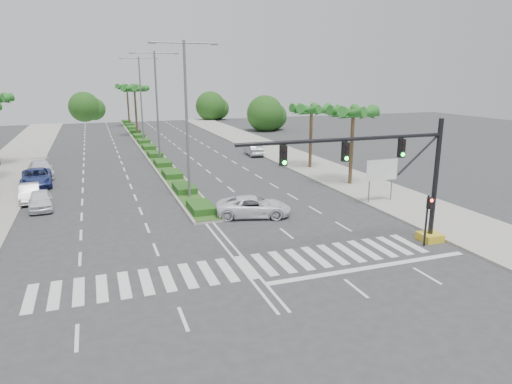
# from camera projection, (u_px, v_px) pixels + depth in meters

# --- Properties ---
(ground) EXTENTS (160.00, 160.00, 0.00)m
(ground) POSITION_uv_depth(u_px,v_px,m) (246.00, 267.00, 23.28)
(ground) COLOR #333335
(ground) RESTS_ON ground
(footpath_right) EXTENTS (6.00, 120.00, 0.15)m
(footpath_right) POSITION_uv_depth(u_px,v_px,m) (325.00, 171.00, 46.47)
(footpath_right) COLOR gray
(footpath_right) RESTS_ON ground
(median) EXTENTS (2.20, 75.00, 0.20)m
(median) POSITION_uv_depth(u_px,v_px,m) (145.00, 144.00, 64.28)
(median) COLOR gray
(median) RESTS_ON ground
(median_grass) EXTENTS (1.80, 75.00, 0.04)m
(median_grass) POSITION_uv_depth(u_px,v_px,m) (145.00, 143.00, 64.25)
(median_grass) COLOR #2A4F1B
(median_grass) RESTS_ON median
(signal_gantry) EXTENTS (12.60, 1.20, 7.20)m
(signal_gantry) POSITION_uv_depth(u_px,v_px,m) (403.00, 187.00, 25.46)
(signal_gantry) COLOR gold
(signal_gantry) RESTS_ON ground
(pedestrian_signal) EXTENTS (0.28, 0.36, 3.00)m
(pedestrian_signal) POSITION_uv_depth(u_px,v_px,m) (428.00, 212.00, 25.63)
(pedestrian_signal) COLOR black
(pedestrian_signal) RESTS_ON ground
(direction_sign) EXTENTS (2.70, 0.11, 3.40)m
(direction_sign) POSITION_uv_depth(u_px,v_px,m) (382.00, 172.00, 34.38)
(direction_sign) COLOR slate
(direction_sign) RESTS_ON ground
(palm_right_near) EXTENTS (4.57, 4.68, 7.05)m
(palm_right_near) POSITION_uv_depth(u_px,v_px,m) (353.00, 115.00, 39.25)
(palm_right_near) COLOR brown
(palm_right_near) RESTS_ON ground
(palm_right_far) EXTENTS (4.57, 4.68, 6.75)m
(palm_right_far) POSITION_uv_depth(u_px,v_px,m) (312.00, 112.00, 46.62)
(palm_right_far) COLOR brown
(palm_right_far) RESTS_ON ground
(palm_median_a) EXTENTS (4.57, 4.68, 8.05)m
(palm_median_a) POSITION_uv_depth(u_px,v_px,m) (135.00, 91.00, 71.64)
(palm_median_a) COLOR brown
(palm_median_a) RESTS_ON ground
(palm_median_b) EXTENTS (4.57, 4.68, 8.05)m
(palm_median_b) POSITION_uv_depth(u_px,v_px,m) (127.00, 88.00, 85.32)
(palm_median_b) COLOR brown
(palm_median_b) RESTS_ON ground
(streetlight_near) EXTENTS (5.10, 0.25, 12.00)m
(streetlight_near) POSITION_uv_depth(u_px,v_px,m) (186.00, 112.00, 34.35)
(streetlight_near) COLOR slate
(streetlight_near) RESTS_ON ground
(streetlight_mid) EXTENTS (5.10, 0.25, 12.00)m
(streetlight_mid) POSITION_uv_depth(u_px,v_px,m) (157.00, 101.00, 48.94)
(streetlight_mid) COLOR slate
(streetlight_mid) RESTS_ON ground
(streetlight_far) EXTENTS (5.10, 0.25, 12.00)m
(streetlight_far) POSITION_uv_depth(u_px,v_px,m) (141.00, 95.00, 63.53)
(streetlight_far) COLOR slate
(streetlight_far) RESTS_ON ground
(car_parked_a) EXTENTS (1.95, 4.14, 1.37)m
(car_parked_a) POSITION_uv_depth(u_px,v_px,m) (40.00, 200.00, 33.26)
(car_parked_a) COLOR white
(car_parked_a) RESTS_ON ground
(car_parked_b) EXTENTS (1.83, 4.26, 1.36)m
(car_parked_b) POSITION_uv_depth(u_px,v_px,m) (29.00, 193.00, 35.32)
(car_parked_b) COLOR silver
(car_parked_b) RESTS_ON ground
(car_parked_c) EXTENTS (2.88, 5.58, 1.50)m
(car_parked_c) POSITION_uv_depth(u_px,v_px,m) (36.00, 177.00, 40.30)
(car_parked_c) COLOR navy
(car_parked_c) RESTS_ON ground
(car_parked_d) EXTENTS (2.83, 5.49, 1.52)m
(car_parked_d) POSITION_uv_depth(u_px,v_px,m) (41.00, 169.00, 43.91)
(car_parked_d) COLOR silver
(car_parked_d) RESTS_ON ground
(car_crossing) EXTENTS (5.61, 3.73, 1.43)m
(car_crossing) POSITION_uv_depth(u_px,v_px,m) (254.00, 207.00, 31.48)
(car_crossing) COLOR white
(car_crossing) RESTS_ON ground
(car_right) EXTENTS (1.87, 4.48, 1.44)m
(car_right) POSITION_uv_depth(u_px,v_px,m) (254.00, 149.00, 55.81)
(car_right) COLOR #BABBBF
(car_right) RESTS_ON ground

